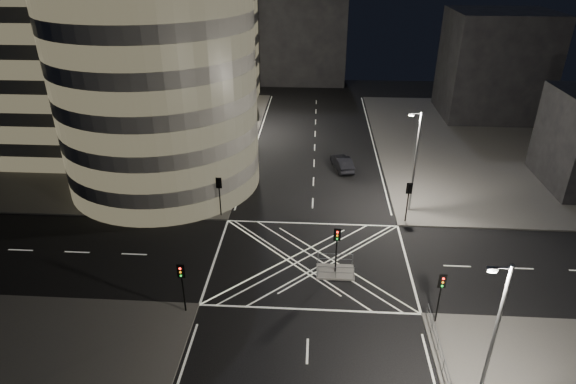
# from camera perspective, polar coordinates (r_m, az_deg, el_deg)

# --- Properties ---
(ground) EXTENTS (120.00, 120.00, 0.00)m
(ground) POSITION_cam_1_polar(r_m,az_deg,el_deg) (40.46, 2.70, -8.14)
(ground) COLOR black
(ground) RESTS_ON ground
(sidewalk_far_left) EXTENTS (42.00, 42.00, 0.15)m
(sidewalk_far_left) POSITION_cam_1_polar(r_m,az_deg,el_deg) (70.66, -21.17, 6.16)
(sidewalk_far_left) COLOR #575451
(sidewalk_far_left) RESTS_ON ground
(sidewalk_far_right) EXTENTS (42.00, 42.00, 0.15)m
(sidewalk_far_right) POSITION_cam_1_polar(r_m,az_deg,el_deg) (70.51, 27.57, 4.81)
(sidewalk_far_right) COLOR #575451
(sidewalk_far_right) RESTS_ON ground
(central_island) EXTENTS (3.00, 2.00, 0.15)m
(central_island) POSITION_cam_1_polar(r_m,az_deg,el_deg) (39.25, 5.61, -9.40)
(central_island) COLOR slate
(central_island) RESTS_ON ground
(office_tower_curved) EXTENTS (30.00, 29.00, 27.20)m
(office_tower_curved) POSITION_cam_1_polar(r_m,az_deg,el_deg) (56.79, -18.76, 15.01)
(office_tower_curved) COLOR gray
(office_tower_curved) RESTS_ON sidewalk_far_left
(office_block_rear) EXTENTS (24.00, 16.00, 22.00)m
(office_block_rear) POSITION_cam_1_polar(r_m,az_deg,el_deg) (79.12, -13.38, 17.74)
(office_block_rear) COLOR gray
(office_block_rear) RESTS_ON sidewalk_far_left
(building_right_far) EXTENTS (14.00, 12.00, 15.00)m
(building_right_far) POSITION_cam_1_polar(r_m,az_deg,el_deg) (78.98, 23.29, 13.69)
(building_right_far) COLOR black
(building_right_far) RESTS_ON sidewalk_far_right
(building_far_end) EXTENTS (18.00, 8.00, 18.00)m
(building_far_end) POSITION_cam_1_polar(r_m,az_deg,el_deg) (92.18, 1.00, 18.36)
(building_far_end) COLOR black
(building_far_end) RESTS_ON ground
(tree_a) EXTENTS (4.68, 4.68, 6.94)m
(tree_a) POSITION_cam_1_polar(r_m,az_deg,el_deg) (47.31, -9.79, 3.16)
(tree_a) COLOR black
(tree_a) RESTS_ON sidewalk_far_left
(tree_b) EXTENTS (5.08, 5.08, 7.76)m
(tree_b) POSITION_cam_1_polar(r_m,az_deg,el_deg) (52.49, -8.44, 6.44)
(tree_b) COLOR black
(tree_b) RESTS_ON sidewalk_far_left
(tree_c) EXTENTS (4.05, 4.05, 7.16)m
(tree_c) POSITION_cam_1_polar(r_m,az_deg,el_deg) (58.02, -7.29, 8.56)
(tree_c) COLOR black
(tree_c) RESTS_ON sidewalk_far_left
(tree_d) EXTENTS (5.03, 5.03, 8.31)m
(tree_d) POSITION_cam_1_polar(r_m,az_deg,el_deg) (63.47, -6.36, 10.82)
(tree_d) COLOR black
(tree_d) RESTS_ON sidewalk_far_left
(tree_e) EXTENTS (4.20, 4.20, 7.06)m
(tree_e) POSITION_cam_1_polar(r_m,az_deg,el_deg) (69.37, -5.51, 11.63)
(tree_e) COLOR black
(tree_e) RESTS_ON sidewalk_far_left
(traffic_signal_fl) EXTENTS (0.55, 0.22, 4.00)m
(traffic_signal_fl) POSITION_cam_1_polar(r_m,az_deg,el_deg) (45.64, -8.15, 0.29)
(traffic_signal_fl) COLOR black
(traffic_signal_fl) RESTS_ON sidewalk_far_left
(traffic_signal_nl) EXTENTS (0.55, 0.22, 4.00)m
(traffic_signal_nl) POSITION_cam_1_polar(r_m,az_deg,el_deg) (34.46, -12.46, -10.06)
(traffic_signal_nl) COLOR black
(traffic_signal_nl) RESTS_ON sidewalk_near_left
(traffic_signal_fr) EXTENTS (0.55, 0.22, 4.00)m
(traffic_signal_fr) POSITION_cam_1_polar(r_m,az_deg,el_deg) (45.58, 14.09, -0.34)
(traffic_signal_fr) COLOR black
(traffic_signal_fr) RESTS_ON sidewalk_far_right
(traffic_signal_nr) EXTENTS (0.55, 0.22, 4.00)m
(traffic_signal_nr) POSITION_cam_1_polar(r_m,az_deg,el_deg) (34.37, 17.67, -10.94)
(traffic_signal_nr) COLOR black
(traffic_signal_nr) RESTS_ON sidewalk_near_right
(traffic_signal_island) EXTENTS (0.55, 0.22, 4.00)m
(traffic_signal_island) POSITION_cam_1_polar(r_m,az_deg,el_deg) (37.62, 5.81, -5.94)
(traffic_signal_island) COLOR black
(traffic_signal_island) RESTS_ON central_island
(street_lamp_left_near) EXTENTS (1.25, 0.25, 10.00)m
(street_lamp_left_near) POSITION_cam_1_polar(r_m,az_deg,el_deg) (49.34, -7.94, 5.79)
(street_lamp_left_near) COLOR slate
(street_lamp_left_near) RESTS_ON sidewalk_far_left
(street_lamp_left_far) EXTENTS (1.25, 0.25, 10.00)m
(street_lamp_left_far) POSITION_cam_1_polar(r_m,az_deg,el_deg) (66.15, -5.01, 11.55)
(street_lamp_left_far) COLOR slate
(street_lamp_left_far) RESTS_ON sidewalk_far_left
(street_lamp_right_far) EXTENTS (1.25, 0.25, 10.00)m
(street_lamp_right_far) POSITION_cam_1_polar(r_m,az_deg,el_deg) (46.55, 14.80, 3.76)
(street_lamp_right_far) COLOR slate
(street_lamp_right_far) RESTS_ON sidewalk_far_right
(street_lamp_right_near) EXTENTS (1.25, 0.25, 10.00)m
(street_lamp_right_near) POSITION_cam_1_polar(r_m,az_deg,el_deg) (27.70, 23.02, -15.76)
(street_lamp_right_near) COLOR slate
(street_lamp_right_near) RESTS_ON sidewalk_near_right
(railing_near_right) EXTENTS (0.06, 11.70, 1.10)m
(railing_near_right) POSITION_cam_1_polar(r_m,az_deg,el_deg) (31.91, 18.29, -20.04)
(railing_near_right) COLOR slate
(railing_near_right) RESTS_ON sidewalk_near_right
(railing_island_south) EXTENTS (2.80, 0.06, 1.10)m
(railing_island_south) POSITION_cam_1_polar(r_m,az_deg,el_deg) (38.16, 5.69, -9.46)
(railing_island_south) COLOR slate
(railing_island_south) RESTS_ON central_island
(railing_island_north) EXTENTS (2.80, 0.06, 1.10)m
(railing_island_north) POSITION_cam_1_polar(r_m,az_deg,el_deg) (39.61, 5.62, -7.90)
(railing_island_north) COLOR slate
(railing_island_north) RESTS_ON central_island
(sedan) EXTENTS (2.77, 5.02, 1.57)m
(sedan) POSITION_cam_1_polar(r_m,az_deg,el_deg) (56.33, 6.44, 3.44)
(sedan) COLOR black
(sedan) RESTS_ON ground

